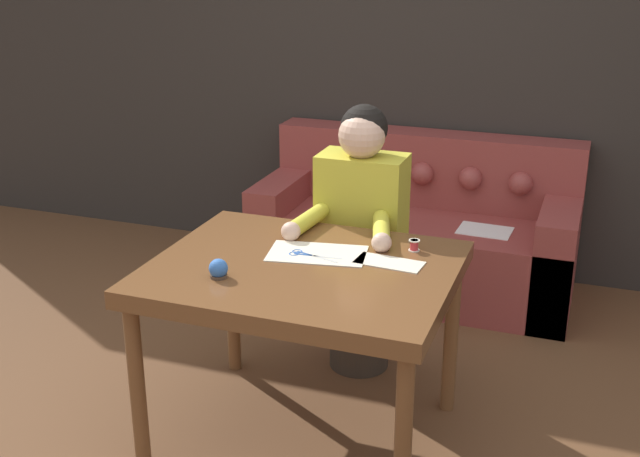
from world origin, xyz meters
TOP-DOWN VIEW (x-y plane):
  - ground_plane at (0.00, 0.00)m, footprint 16.00×16.00m
  - wall_back at (0.00, 2.14)m, footprint 8.00×0.06m
  - dining_table at (0.08, 0.12)m, footprint 1.14×0.93m
  - couch at (0.14, 1.75)m, footprint 1.78×0.76m
  - person at (0.11, 0.75)m, footprint 0.46×0.59m
  - pattern_paper_main at (0.09, 0.24)m, footprint 0.41×0.29m
  - pattern_paper_offcut at (0.38, 0.25)m, footprint 0.27×0.14m
  - scissors at (0.06, 0.21)m, footprint 0.21×0.08m
  - thread_spool at (0.44, 0.41)m, footprint 0.04×0.04m
  - pin_cushion at (-0.17, -0.10)m, footprint 0.07×0.07m

SIDE VIEW (x-z plane):
  - ground_plane at x=0.00m, z-range 0.00..0.00m
  - couch at x=0.14m, z-range -0.12..0.75m
  - person at x=0.11m, z-range 0.01..1.26m
  - dining_table at x=0.08m, z-range 0.30..1.06m
  - pattern_paper_main at x=0.09m, z-range 0.76..0.77m
  - pattern_paper_offcut at x=0.38m, z-range 0.76..0.77m
  - scissors at x=0.06m, z-range 0.76..0.77m
  - thread_spool at x=0.44m, z-range 0.76..0.81m
  - pin_cushion at x=-0.17m, z-range 0.76..0.83m
  - wall_back at x=0.00m, z-range 0.00..2.60m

